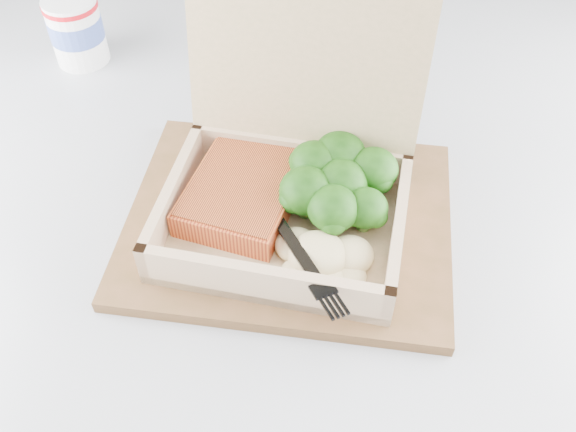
{
  "coord_description": "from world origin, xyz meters",
  "views": [
    {
      "loc": [
        -0.61,
        -0.42,
        1.25
      ],
      "look_at": [
        -0.6,
        -0.02,
        0.81
      ],
      "focal_mm": 40.0,
      "sensor_mm": 36.0,
      "label": 1
    }
  ],
  "objects_px": {
    "cafe_table": "(294,331)",
    "takeout_container": "(291,168)",
    "paper_cup": "(76,28)",
    "serving_tray": "(289,221)"
  },
  "relations": [
    {
      "from": "serving_tray",
      "to": "paper_cup",
      "type": "relative_size",
      "value": 3.71
    },
    {
      "from": "cafe_table",
      "to": "paper_cup",
      "type": "distance_m",
      "value": 0.46
    },
    {
      "from": "cafe_table",
      "to": "paper_cup",
      "type": "relative_size",
      "value": 11.29
    },
    {
      "from": "cafe_table",
      "to": "takeout_container",
      "type": "xyz_separation_m",
      "value": [
        -0.0,
        0.02,
        0.26
      ]
    },
    {
      "from": "takeout_container",
      "to": "paper_cup",
      "type": "distance_m",
      "value": 0.38
    },
    {
      "from": "takeout_container",
      "to": "paper_cup",
      "type": "relative_size",
      "value": 3.17
    },
    {
      "from": "paper_cup",
      "to": "cafe_table",
      "type": "bearing_deg",
      "value": -49.01
    },
    {
      "from": "cafe_table",
      "to": "takeout_container",
      "type": "bearing_deg",
      "value": 104.75
    },
    {
      "from": "takeout_container",
      "to": "paper_cup",
      "type": "height_order",
      "value": "takeout_container"
    },
    {
      "from": "cafe_table",
      "to": "paper_cup",
      "type": "xyz_separation_m",
      "value": [
        -0.26,
        0.3,
        0.24
      ]
    }
  ]
}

